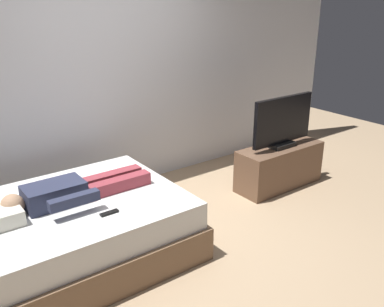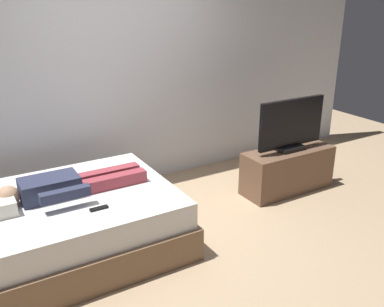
% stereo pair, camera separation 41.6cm
% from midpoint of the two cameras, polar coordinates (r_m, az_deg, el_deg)
% --- Properties ---
extents(ground_plane, '(10.00, 10.00, 0.00)m').
position_cam_midpoint_polar(ground_plane, '(3.96, -3.33, -12.45)').
color(ground_plane, tan).
extents(back_wall, '(6.40, 0.10, 2.80)m').
position_cam_midpoint_polar(back_wall, '(4.97, -10.24, 11.55)').
color(back_wall, silver).
rests_on(back_wall, ground).
extents(bed, '(1.91, 1.46, 0.54)m').
position_cam_midpoint_polar(bed, '(3.86, -18.82, -10.03)').
color(bed, brown).
rests_on(bed, ground).
extents(person, '(1.26, 0.46, 0.18)m').
position_cam_midpoint_polar(person, '(3.73, -19.20, -4.94)').
color(person, '#2D334C').
rests_on(person, bed).
extents(remote, '(0.15, 0.04, 0.02)m').
position_cam_midpoint_polar(remote, '(3.46, -14.52, -7.84)').
color(remote, black).
rests_on(remote, bed).
extents(tv_stand, '(1.10, 0.40, 0.50)m').
position_cam_midpoint_polar(tv_stand, '(5.07, 9.40, -1.75)').
color(tv_stand, brown).
rests_on(tv_stand, ground).
extents(tv, '(0.88, 0.20, 0.59)m').
position_cam_midpoint_polar(tv, '(4.90, 9.76, 4.04)').
color(tv, black).
rests_on(tv, tv_stand).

